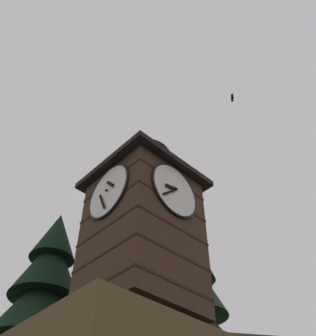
{
  "coord_description": "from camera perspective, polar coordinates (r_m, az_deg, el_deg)",
  "views": [
    {
      "loc": [
        9.22,
        8.73,
        1.92
      ],
      "look_at": [
        0.88,
        -0.04,
        13.54
      ],
      "focal_mm": 41.38,
      "sensor_mm": 36.0,
      "label": 1
    }
  ],
  "objects": [
    {
      "name": "clock_tower",
      "position": [
        14.92,
        -2.28,
        -8.42
      ],
      "size": [
        4.11,
        4.11,
        8.81
      ],
      "color": "#422B1E",
      "rests_on": "building_main"
    },
    {
      "name": "flying_bird_high",
      "position": [
        22.7,
        10.88,
        10.12
      ],
      "size": [
        0.5,
        0.43,
        0.1
      ],
      "color": "black"
    }
  ]
}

